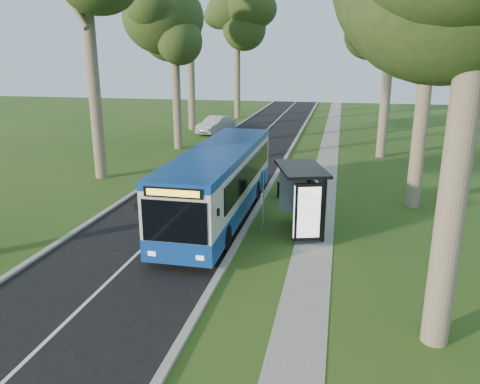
{
  "coord_description": "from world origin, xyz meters",
  "views": [
    {
      "loc": [
        3.75,
        -17.59,
        7.25
      ],
      "look_at": [
        -0.3,
        1.29,
        1.6
      ],
      "focal_mm": 35.0,
      "sensor_mm": 36.0,
      "label": 1
    }
  ],
  "objects_px": {
    "bus_shelter": "(303,189)",
    "car_silver": "(216,125)",
    "litter_bin": "(281,190)",
    "bus": "(220,182)",
    "bus_stop_sign": "(263,195)",
    "car_white": "(217,123)"
  },
  "relations": [
    {
      "from": "bus",
      "to": "car_white",
      "type": "bearing_deg",
      "value": 105.2
    },
    {
      "from": "bus",
      "to": "car_silver",
      "type": "xyz_separation_m",
      "value": [
        -6.54,
        23.73,
        -0.86
      ]
    },
    {
      "from": "bus",
      "to": "car_white",
      "type": "distance_m",
      "value": 25.92
    },
    {
      "from": "bus_stop_sign",
      "to": "car_white",
      "type": "distance_m",
      "value": 28.28
    },
    {
      "from": "bus_shelter",
      "to": "car_silver",
      "type": "height_order",
      "value": "bus_shelter"
    },
    {
      "from": "bus",
      "to": "bus_shelter",
      "type": "bearing_deg",
      "value": -19.53
    },
    {
      "from": "bus",
      "to": "bus_stop_sign",
      "type": "bearing_deg",
      "value": -38.08
    },
    {
      "from": "car_silver",
      "to": "bus_shelter",
      "type": "bearing_deg",
      "value": -51.78
    },
    {
      "from": "bus_shelter",
      "to": "car_silver",
      "type": "distance_m",
      "value": 27.22
    },
    {
      "from": "bus",
      "to": "litter_bin",
      "type": "bearing_deg",
      "value": 57.92
    },
    {
      "from": "car_silver",
      "to": "car_white",
      "type": "bearing_deg",
      "value": 116.64
    },
    {
      "from": "bus",
      "to": "litter_bin",
      "type": "xyz_separation_m",
      "value": [
        2.36,
        3.76,
        -1.25
      ]
    },
    {
      "from": "litter_bin",
      "to": "bus_shelter",
      "type": "bearing_deg",
      "value": -73.44
    },
    {
      "from": "bus",
      "to": "car_silver",
      "type": "bearing_deg",
      "value": 105.42
    },
    {
      "from": "car_white",
      "to": "car_silver",
      "type": "relative_size",
      "value": 0.92
    },
    {
      "from": "bus_stop_sign",
      "to": "litter_bin",
      "type": "xyz_separation_m",
      "value": [
        0.1,
        5.54,
        -1.3
      ]
    },
    {
      "from": "bus_shelter",
      "to": "litter_bin",
      "type": "distance_m",
      "value": 5.59
    },
    {
      "from": "car_silver",
      "to": "bus_stop_sign",
      "type": "bearing_deg",
      "value": -55.29
    },
    {
      "from": "bus_shelter",
      "to": "car_silver",
      "type": "bearing_deg",
      "value": 95.3
    },
    {
      "from": "bus",
      "to": "car_silver",
      "type": "distance_m",
      "value": 24.64
    },
    {
      "from": "litter_bin",
      "to": "car_silver",
      "type": "bearing_deg",
      "value": 114.03
    },
    {
      "from": "bus",
      "to": "car_silver",
      "type": "relative_size",
      "value": 2.46
    }
  ]
}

